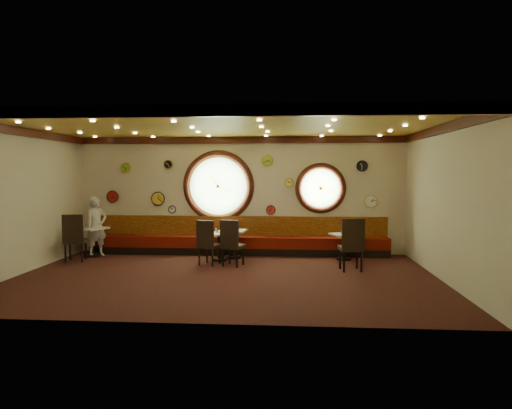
# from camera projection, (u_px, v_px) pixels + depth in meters

# --- Properties ---
(floor) EXTENTS (9.00, 6.00, 0.00)m
(floor) POSITION_uv_depth(u_px,v_px,m) (225.00, 277.00, 9.70)
(floor) COLOR black
(floor) RESTS_ON ground
(ceiling) EXTENTS (9.00, 6.00, 0.02)m
(ceiling) POSITION_uv_depth(u_px,v_px,m) (224.00, 126.00, 9.48)
(ceiling) COLOR gold
(ceiling) RESTS_ON wall_back
(wall_back) EXTENTS (9.00, 0.02, 3.20)m
(wall_back) POSITION_uv_depth(u_px,v_px,m) (240.00, 195.00, 12.57)
(wall_back) COLOR beige
(wall_back) RESTS_ON floor
(wall_front) EXTENTS (9.00, 0.02, 3.20)m
(wall_front) POSITION_uv_depth(u_px,v_px,m) (196.00, 216.00, 6.60)
(wall_front) COLOR beige
(wall_front) RESTS_ON floor
(wall_left) EXTENTS (0.02, 6.00, 3.20)m
(wall_left) POSITION_uv_depth(u_px,v_px,m) (20.00, 201.00, 9.91)
(wall_left) COLOR beige
(wall_left) RESTS_ON floor
(wall_right) EXTENTS (0.02, 6.00, 3.20)m
(wall_right) POSITION_uv_depth(u_px,v_px,m) (444.00, 203.00, 9.26)
(wall_right) COLOR beige
(wall_right) RESTS_ON floor
(molding_back) EXTENTS (9.00, 0.10, 0.18)m
(molding_back) POSITION_uv_depth(u_px,v_px,m) (240.00, 140.00, 12.42)
(molding_back) COLOR #351209
(molding_back) RESTS_ON wall_back
(molding_front) EXTENTS (9.00, 0.10, 0.18)m
(molding_front) POSITION_uv_depth(u_px,v_px,m) (195.00, 111.00, 6.55)
(molding_front) COLOR #351209
(molding_front) RESTS_ON wall_back
(molding_left) EXTENTS (0.10, 6.00, 0.18)m
(molding_left) POSITION_uv_depth(u_px,v_px,m) (20.00, 131.00, 9.81)
(molding_left) COLOR #351209
(molding_left) RESTS_ON wall_back
(molding_right) EXTENTS (0.10, 6.00, 0.18)m
(molding_right) POSITION_uv_depth(u_px,v_px,m) (444.00, 128.00, 9.16)
(molding_right) COLOR #351209
(molding_right) RESTS_ON wall_back
(banquette_base) EXTENTS (8.00, 0.55, 0.20)m
(banquette_base) POSITION_uv_depth(u_px,v_px,m) (239.00, 251.00, 12.40)
(banquette_base) COLOR black
(banquette_base) RESTS_ON floor
(banquette_seat) EXTENTS (8.00, 0.55, 0.30)m
(banquette_seat) POSITION_uv_depth(u_px,v_px,m) (239.00, 242.00, 12.38)
(banquette_seat) COLOR #560E07
(banquette_seat) RESTS_ON banquette_base
(banquette_back) EXTENTS (8.00, 0.10, 0.55)m
(banquette_back) POSITION_uv_depth(u_px,v_px,m) (240.00, 226.00, 12.57)
(banquette_back) COLOR #5E1307
(banquette_back) RESTS_ON wall_back
(porthole_left_glass) EXTENTS (1.66, 0.02, 1.66)m
(porthole_left_glass) POSITION_uv_depth(u_px,v_px,m) (219.00, 186.00, 12.59)
(porthole_left_glass) COLOR #A0D580
(porthole_left_glass) RESTS_ON wall_back
(porthole_left_frame) EXTENTS (1.98, 0.18, 1.98)m
(porthole_left_frame) POSITION_uv_depth(u_px,v_px,m) (218.00, 186.00, 12.58)
(porthole_left_frame) COLOR #351209
(porthole_left_frame) RESTS_ON wall_back
(porthole_left_ring) EXTENTS (1.61, 0.03, 1.61)m
(porthole_left_ring) POSITION_uv_depth(u_px,v_px,m) (218.00, 186.00, 12.55)
(porthole_left_ring) COLOR gold
(porthole_left_ring) RESTS_ON wall_back
(porthole_right_glass) EXTENTS (1.10, 0.02, 1.10)m
(porthole_right_glass) POSITION_uv_depth(u_px,v_px,m) (320.00, 188.00, 12.39)
(porthole_right_glass) COLOR #A0D580
(porthole_right_glass) RESTS_ON wall_back
(porthole_right_frame) EXTENTS (1.38, 0.18, 1.38)m
(porthole_right_frame) POSITION_uv_depth(u_px,v_px,m) (321.00, 188.00, 12.38)
(porthole_right_frame) COLOR #351209
(porthole_right_frame) RESTS_ON wall_back
(porthole_right_ring) EXTENTS (1.09, 0.03, 1.09)m
(porthole_right_ring) POSITION_uv_depth(u_px,v_px,m) (321.00, 188.00, 12.35)
(porthole_right_ring) COLOR gold
(porthole_right_ring) RESTS_ON wall_back
(wall_clock_0) EXTENTS (0.22, 0.03, 0.22)m
(wall_clock_0) POSITION_uv_depth(u_px,v_px,m) (289.00, 183.00, 12.41)
(wall_clock_0) COLOR #F2FA53
(wall_clock_0) RESTS_ON wall_back
(wall_clock_1) EXTENTS (0.24, 0.03, 0.24)m
(wall_clock_1) POSITION_uv_depth(u_px,v_px,m) (271.00, 210.00, 12.50)
(wall_clock_1) COLOR red
(wall_clock_1) RESTS_ON wall_back
(wall_clock_2) EXTENTS (0.36, 0.03, 0.36)m
(wall_clock_2) POSITION_uv_depth(u_px,v_px,m) (158.00, 199.00, 12.71)
(wall_clock_2) COLOR gold
(wall_clock_2) RESTS_ON wall_back
(wall_clock_3) EXTENTS (0.24, 0.03, 0.24)m
(wall_clock_3) POSITION_uv_depth(u_px,v_px,m) (168.00, 164.00, 12.62)
(wall_clock_3) COLOR black
(wall_clock_3) RESTS_ON wall_back
(wall_clock_4) EXTENTS (0.30, 0.03, 0.30)m
(wall_clock_4) POSITION_uv_depth(u_px,v_px,m) (267.00, 161.00, 12.41)
(wall_clock_4) COLOR #B5DC44
(wall_clock_4) RESTS_ON wall_back
(wall_clock_5) EXTENTS (0.34, 0.03, 0.34)m
(wall_clock_5) POSITION_uv_depth(u_px,v_px,m) (371.00, 201.00, 12.29)
(wall_clock_5) COLOR white
(wall_clock_5) RESTS_ON wall_back
(wall_clock_6) EXTENTS (0.32, 0.03, 0.32)m
(wall_clock_6) POSITION_uv_depth(u_px,v_px,m) (113.00, 197.00, 12.80)
(wall_clock_6) COLOR red
(wall_clock_6) RESTS_ON wall_back
(wall_clock_7) EXTENTS (0.28, 0.03, 0.28)m
(wall_clock_7) POSITION_uv_depth(u_px,v_px,m) (362.00, 166.00, 12.24)
(wall_clock_7) COLOR black
(wall_clock_7) RESTS_ON wall_back
(wall_clock_8) EXTENTS (0.20, 0.03, 0.20)m
(wall_clock_8) POSITION_uv_depth(u_px,v_px,m) (172.00, 209.00, 12.70)
(wall_clock_8) COLOR silver
(wall_clock_8) RESTS_ON wall_back
(wall_clock_9) EXTENTS (0.26, 0.03, 0.26)m
(wall_clock_9) POSITION_uv_depth(u_px,v_px,m) (126.00, 168.00, 12.71)
(wall_clock_9) COLOR #7BBB25
(wall_clock_9) RESTS_ON wall_back
(table_a) EXTENTS (0.91, 0.91, 0.77)m
(table_a) POSITION_uv_depth(u_px,v_px,m) (91.00, 238.00, 12.09)
(table_a) COLOR black
(table_a) RESTS_ON floor
(table_b) EXTENTS (0.83, 0.83, 0.71)m
(table_b) POSITION_uv_depth(u_px,v_px,m) (220.00, 243.00, 11.54)
(table_b) COLOR black
(table_b) RESTS_ON floor
(table_c) EXTENTS (0.75, 0.75, 0.74)m
(table_c) POSITION_uv_depth(u_px,v_px,m) (233.00, 240.00, 11.85)
(table_c) COLOR black
(table_c) RESTS_ON floor
(table_d) EXTENTS (0.80, 0.80, 0.67)m
(table_d) POSITION_uv_depth(u_px,v_px,m) (344.00, 243.00, 11.62)
(table_d) COLOR black
(table_d) RESTS_ON floor
(chair_a) EXTENTS (0.59, 0.59, 0.74)m
(chair_a) POSITION_uv_depth(u_px,v_px,m) (74.00, 235.00, 11.33)
(chair_a) COLOR black
(chair_a) RESTS_ON floor
(chair_b) EXTENTS (0.59, 0.59, 0.68)m
(chair_b) POSITION_uv_depth(u_px,v_px,m) (207.00, 240.00, 10.90)
(chair_b) COLOR black
(chair_b) RESTS_ON floor
(chair_c) EXTENTS (0.59, 0.59, 0.69)m
(chair_c) POSITION_uv_depth(u_px,v_px,m) (231.00, 240.00, 10.77)
(chair_c) COLOR black
(chair_c) RESTS_ON floor
(chair_d) EXTENTS (0.55, 0.55, 0.74)m
(chair_d) POSITION_uv_depth(u_px,v_px,m) (352.00, 241.00, 10.22)
(chair_d) COLOR black
(chair_d) RESTS_ON floor
(condiment_a_salt) EXTENTS (0.04, 0.04, 0.10)m
(condiment_a_salt) POSITION_uv_depth(u_px,v_px,m) (86.00, 226.00, 12.08)
(condiment_a_salt) COLOR silver
(condiment_a_salt) RESTS_ON table_a
(condiment_b_salt) EXTENTS (0.04, 0.04, 0.11)m
(condiment_b_salt) POSITION_uv_depth(u_px,v_px,m) (216.00, 230.00, 11.59)
(condiment_b_salt) COLOR silver
(condiment_b_salt) RESTS_ON table_b
(condiment_c_salt) EXTENTS (0.03, 0.03, 0.09)m
(condiment_c_salt) POSITION_uv_depth(u_px,v_px,m) (231.00, 228.00, 11.93)
(condiment_c_salt) COLOR silver
(condiment_c_salt) RESTS_ON table_c
(condiment_d_salt) EXTENTS (0.03, 0.03, 0.10)m
(condiment_d_salt) POSITION_uv_depth(u_px,v_px,m) (341.00, 231.00, 11.69)
(condiment_d_salt) COLOR silver
(condiment_d_salt) RESTS_ON table_d
(condiment_a_pepper) EXTENTS (0.04, 0.04, 0.11)m
(condiment_a_pepper) POSITION_uv_depth(u_px,v_px,m) (90.00, 226.00, 12.00)
(condiment_a_pepper) COLOR #BABABE
(condiment_a_pepper) RESTS_ON table_a
(condiment_b_pepper) EXTENTS (0.04, 0.04, 0.10)m
(condiment_b_pepper) POSITION_uv_depth(u_px,v_px,m) (220.00, 231.00, 11.46)
(condiment_b_pepper) COLOR silver
(condiment_b_pepper) RESTS_ON table_b
(condiment_c_pepper) EXTENTS (0.04, 0.04, 0.10)m
(condiment_c_pepper) POSITION_uv_depth(u_px,v_px,m) (232.00, 228.00, 11.81)
(condiment_c_pepper) COLOR silver
(condiment_c_pepper) RESTS_ON table_c
(condiment_d_pepper) EXTENTS (0.03, 0.03, 0.09)m
(condiment_d_pepper) POSITION_uv_depth(u_px,v_px,m) (344.00, 232.00, 11.60)
(condiment_d_pepper) COLOR silver
(condiment_d_pepper) RESTS_ON table_d
(condiment_a_bottle) EXTENTS (0.05, 0.05, 0.15)m
(condiment_a_bottle) POSITION_uv_depth(u_px,v_px,m) (96.00, 224.00, 12.15)
(condiment_a_bottle) COLOR gold
(condiment_a_bottle) RESTS_ON table_a
(condiment_b_bottle) EXTENTS (0.05, 0.05, 0.15)m
(condiment_b_bottle) POSITION_uv_depth(u_px,v_px,m) (224.00, 230.00, 11.56)
(condiment_b_bottle) COLOR yellow
(condiment_b_bottle) RESTS_ON table_b
(condiment_c_bottle) EXTENTS (0.05, 0.05, 0.16)m
(condiment_c_bottle) POSITION_uv_depth(u_px,v_px,m) (237.00, 227.00, 11.90)
(condiment_c_bottle) COLOR gold
(condiment_c_bottle) RESTS_ON table_c
(condiment_d_bottle) EXTENTS (0.05, 0.05, 0.16)m
(condiment_d_bottle) POSITION_uv_depth(u_px,v_px,m) (346.00, 230.00, 11.66)
(condiment_d_bottle) COLOR gold
(condiment_d_bottle) RESTS_ON table_d
(waiter) EXTENTS (0.65, 0.69, 1.59)m
(waiter) POSITION_uv_depth(u_px,v_px,m) (97.00, 226.00, 12.11)
(waiter) COLOR silver
(waiter) RESTS_ON floor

